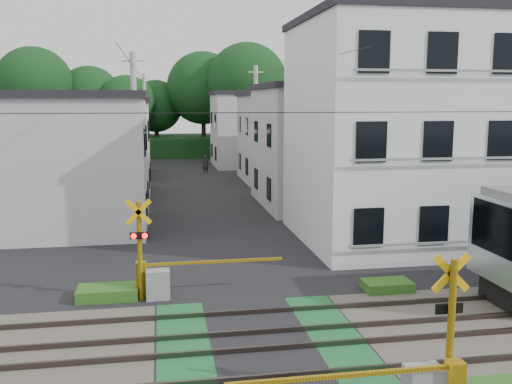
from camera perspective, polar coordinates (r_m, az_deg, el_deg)
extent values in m
plane|color=black|center=(14.54, 0.53, -14.82)|extent=(120.00, 120.00, 0.00)
cube|color=#47423A|center=(14.54, 0.53, -14.82)|extent=(120.00, 6.00, 0.00)
cube|color=black|center=(14.53, 0.53, -14.81)|extent=(5.20, 120.00, 0.00)
cube|color=#145126|center=(14.35, -7.23, -15.21)|extent=(1.30, 6.00, 0.00)
cube|color=#145126|center=(14.96, 7.94, -14.17)|extent=(1.30, 6.00, 0.00)
cube|color=#3F3833|center=(12.82, 2.11, -17.94)|extent=(120.00, 0.08, 0.14)
cube|color=#3F3833|center=(14.06, 0.91, -15.38)|extent=(120.00, 0.08, 0.14)
cube|color=#3F3833|center=(14.96, 0.18, -13.81)|extent=(120.00, 0.08, 0.14)
cube|color=#3F3833|center=(16.24, -0.68, -11.91)|extent=(120.00, 0.08, 0.14)
cube|color=black|center=(17.37, 22.80, -3.36)|extent=(0.10, 2.19, 1.42)
cylinder|color=#EBB10C|center=(11.74, 18.86, -13.42)|extent=(0.14, 0.14, 3.00)
cube|color=#EBB10C|center=(11.43, 18.94, -7.67)|extent=(0.77, 0.05, 0.77)
cube|color=#EBB10C|center=(11.43, 18.94, -7.67)|extent=(0.77, 0.05, 0.77)
cube|color=black|center=(11.64, 18.76, -10.97)|extent=(0.55, 0.05, 0.20)
sphere|color=#FF0C07|center=(11.62, 17.91, -10.97)|extent=(0.16, 0.16, 0.16)
sphere|color=#FF0C07|center=(11.77, 19.31, -10.79)|extent=(0.16, 0.16, 0.16)
cube|color=#EBB10C|center=(10.90, 8.40, -17.73)|extent=(4.20, 0.08, 0.08)
cylinder|color=#EBB10C|center=(17.25, -11.53, -5.83)|extent=(0.14, 0.14, 3.00)
cube|color=#EBB10C|center=(16.89, -11.67, -1.98)|extent=(0.77, 0.05, 0.77)
cube|color=#EBB10C|center=(16.89, -11.67, -1.98)|extent=(0.77, 0.05, 0.77)
cube|color=black|center=(17.04, -11.59, -4.29)|extent=(0.55, 0.05, 0.20)
sphere|color=#FF0C07|center=(16.98, -12.14, -4.35)|extent=(0.16, 0.16, 0.16)
sphere|color=#FF0C07|center=(16.97, -11.06, -4.32)|extent=(0.16, 0.16, 0.16)
cube|color=gray|center=(17.54, -9.77, -9.10)|extent=(0.70, 0.50, 0.90)
cube|color=#EBB10C|center=(17.76, -11.41, -8.58)|extent=(0.30, 0.30, 1.10)
cube|color=#EBB10C|center=(17.69, -4.10, -6.97)|extent=(4.20, 0.08, 0.08)
cube|color=white|center=(25.08, 16.08, 5.60)|extent=(10.00, 8.00, 9.00)
cube|color=black|center=(25.25, 16.57, 16.19)|extent=(10.20, 8.16, 0.30)
cube|color=black|center=(20.35, 11.20, -3.51)|extent=(1.10, 0.06, 1.40)
cube|color=black|center=(21.34, 17.37, -3.17)|extent=(1.10, 0.06, 1.40)
cube|color=black|center=(22.55, 22.93, -2.84)|extent=(1.10, 0.06, 1.40)
cube|color=gray|center=(21.87, 20.48, -4.65)|extent=(9.00, 0.06, 0.08)
cube|color=black|center=(19.92, 11.46, 4.94)|extent=(1.10, 0.06, 1.40)
cube|color=black|center=(20.93, 17.76, 4.88)|extent=(1.10, 0.06, 1.40)
cube|color=black|center=(22.16, 23.42, 4.78)|extent=(1.10, 0.06, 1.40)
cube|color=gray|center=(21.39, 20.93, 3.18)|extent=(9.00, 0.06, 0.08)
cube|color=black|center=(19.93, 11.75, 13.57)|extent=(1.10, 0.06, 1.40)
cube|color=black|center=(20.94, 18.17, 13.09)|extent=(1.10, 0.06, 1.40)
cube|color=black|center=(22.17, 23.92, 12.52)|extent=(1.10, 0.06, 1.40)
cube|color=gray|center=(21.31, 21.40, 11.22)|extent=(9.00, 0.06, 0.08)
cube|color=#B1B3B6|center=(27.54, -18.28, 2.65)|extent=(7.00, 7.00, 6.00)
cube|color=black|center=(27.38, -18.61, 9.21)|extent=(7.35, 7.35, 0.30)
cube|color=black|center=(25.74, -10.87, -1.30)|extent=(0.06, 1.00, 1.20)
cube|color=black|center=(29.19, -10.74, -0.06)|extent=(0.06, 1.00, 1.20)
cube|color=black|center=(25.39, -11.06, 4.92)|extent=(0.06, 1.00, 1.20)
cube|color=black|center=(28.88, -10.91, 5.43)|extent=(0.06, 1.00, 1.20)
cube|color=#B1B3B6|center=(32.50, 6.76, 4.43)|extent=(7.00, 8.00, 6.50)
cube|color=black|center=(32.40, 6.88, 10.43)|extent=(7.35, 8.40, 0.30)
cube|color=black|center=(29.96, 1.28, 0.33)|extent=(0.06, 1.00, 1.20)
cube|color=black|center=(33.86, 0.00, 1.36)|extent=(0.06, 1.00, 1.20)
cube|color=black|center=(29.66, 1.30, 5.68)|extent=(0.06, 1.00, 1.20)
cube|color=black|center=(33.59, 0.00, 6.10)|extent=(0.06, 1.00, 1.20)
cube|color=beige|center=(36.49, -16.98, 4.06)|extent=(8.00, 7.00, 5.80)
cube|color=black|center=(36.36, -17.21, 8.85)|extent=(8.40, 7.35, 0.30)
cube|color=black|center=(34.63, -10.59, 1.38)|extent=(0.06, 1.00, 1.20)
cube|color=black|center=(38.10, -10.52, 2.09)|extent=(0.06, 1.00, 1.20)
cube|color=black|center=(34.37, -10.73, 6.01)|extent=(0.06, 1.00, 1.20)
cube|color=black|center=(37.86, -10.64, 6.29)|extent=(0.06, 1.00, 1.20)
cube|color=#B1B3B6|center=(42.26, 3.45, 5.36)|extent=(7.00, 7.00, 6.20)
cube|color=black|center=(42.17, 3.49, 9.77)|extent=(7.35, 7.35, 0.30)
cube|color=black|center=(40.04, -0.94, 2.58)|extent=(0.06, 1.00, 1.20)
cube|color=black|center=(43.48, -1.64, 3.10)|extent=(0.06, 1.00, 1.20)
cube|color=black|center=(39.82, -0.95, 6.58)|extent=(0.06, 1.00, 1.20)
cube|color=black|center=(43.28, -1.66, 6.79)|extent=(0.06, 1.00, 1.20)
cube|color=#C2B289|center=(46.37, -15.20, 5.27)|extent=(7.00, 8.00, 6.00)
cube|color=black|center=(46.28, -15.37, 9.17)|extent=(7.35, 8.40, 0.30)
cube|color=black|center=(44.32, -10.80, 3.06)|extent=(0.06, 1.00, 1.20)
cube|color=black|center=(48.30, -10.72, 3.55)|extent=(0.06, 1.00, 1.20)
cube|color=black|center=(44.11, -10.91, 6.67)|extent=(0.06, 1.00, 1.20)
cube|color=black|center=(48.11, -10.82, 6.87)|extent=(0.06, 1.00, 1.20)
cube|color=#B1B3B6|center=(51.90, 0.18, 6.20)|extent=(8.00, 7.00, 6.40)
cube|color=black|center=(51.83, 0.18, 9.90)|extent=(8.40, 7.35, 0.30)
cube|color=black|center=(49.77, -4.06, 3.85)|extent=(0.06, 1.00, 1.20)
cube|color=black|center=(53.24, -4.43, 4.20)|extent=(0.06, 1.00, 1.20)
cube|color=black|center=(49.58, -4.10, 7.08)|extent=(0.06, 1.00, 1.20)
cube|color=black|center=(53.07, -4.47, 7.21)|extent=(0.06, 1.00, 1.20)
cube|color=#123615|center=(63.30, -7.52, 4.67)|extent=(40.00, 10.00, 2.00)
cylinder|color=#332114|center=(62.77, -21.04, 5.75)|extent=(0.50, 0.50, 5.62)
sphere|color=#123615|center=(62.70, -21.28, 9.85)|extent=(7.87, 7.87, 7.87)
cylinder|color=#332114|center=(63.81, -16.13, 5.66)|extent=(0.50, 0.50, 4.74)
sphere|color=#123615|center=(63.71, -16.29, 9.06)|extent=(6.64, 6.64, 6.64)
cylinder|color=#332114|center=(61.37, -12.66, 5.43)|extent=(0.50, 0.50, 4.24)
sphere|color=#123615|center=(61.26, -12.77, 8.60)|extent=(5.94, 5.94, 5.94)
cylinder|color=#332114|center=(63.69, -9.89, 5.56)|extent=(0.50, 0.50, 4.04)
sphere|color=#123615|center=(63.58, -9.97, 8.46)|extent=(5.65, 5.65, 5.65)
cylinder|color=#332114|center=(62.12, -5.26, 6.25)|extent=(0.50, 0.50, 5.51)
sphere|color=#123615|center=(62.05, -5.32, 10.32)|extent=(7.72, 7.72, 7.72)
cylinder|color=#332114|center=(59.15, -0.88, 6.30)|extent=(0.50, 0.50, 5.85)
sphere|color=#123615|center=(59.10, -0.89, 10.84)|extent=(8.20, 8.20, 8.20)
cylinder|color=#332114|center=(63.83, 2.09, 5.77)|extent=(0.50, 0.50, 4.21)
sphere|color=#123615|center=(63.72, 2.11, 8.80)|extent=(5.90, 5.90, 5.90)
cylinder|color=#332114|center=(60.86, 5.65, 6.02)|extent=(0.50, 0.50, 5.18)
sphere|color=#123615|center=(60.77, 5.71, 9.93)|extent=(7.26, 7.26, 7.26)
cube|color=black|center=(16.54, 20.88, 7.50)|extent=(60.00, 0.02, 0.02)
cylinder|color=#A5A5A0|center=(26.16, -11.96, 4.80)|extent=(0.26, 0.26, 8.00)
cube|color=#A5A5A0|center=(26.14, -12.23, 12.69)|extent=(0.90, 0.08, 0.08)
cylinder|color=#A5A5A0|center=(35.62, -0.02, 6.11)|extent=(0.26, 0.26, 8.00)
cube|color=#A5A5A0|center=(35.61, -0.02, 11.91)|extent=(0.90, 0.08, 0.08)
cylinder|color=#A5A5A0|center=(47.12, -11.00, 6.70)|extent=(0.26, 0.26, 8.00)
cube|color=#A5A5A0|center=(47.11, -11.13, 11.08)|extent=(0.90, 0.08, 0.08)
cube|color=black|center=(36.61, -11.51, 11.34)|extent=(0.02, 42.00, 0.02)
cube|color=black|center=(37.08, -0.42, 11.49)|extent=(0.02, 42.00, 0.02)
imported|color=#28242D|center=(46.32, -5.09, 2.77)|extent=(0.61, 0.46, 1.52)
cube|color=#2D5E1E|center=(17.99, -14.60, -9.71)|extent=(1.80, 1.00, 0.36)
cube|color=#2D5E1E|center=(18.61, 12.98, -9.10)|extent=(1.50, 0.90, 0.30)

